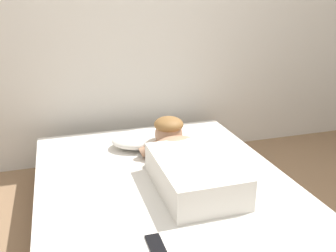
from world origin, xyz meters
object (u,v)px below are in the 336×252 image
(bed, at_px, (167,210))
(pillow, at_px, (147,139))
(person_lying, at_px, (186,162))
(coffee_cup, at_px, (190,150))
(cell_phone, at_px, (155,244))

(bed, height_order, pillow, pillow)
(pillow, height_order, person_lying, person_lying)
(coffee_cup, relative_size, cell_phone, 0.89)
(bed, xyz_separation_m, cell_phone, (-0.21, -0.51, 0.17))
(pillow, bearing_deg, coffee_cup, -46.51)
(bed, height_order, coffee_cup, coffee_cup)
(coffee_cup, bearing_deg, person_lying, -114.28)
(person_lying, bearing_deg, bed, -158.00)
(person_lying, height_order, cell_phone, person_lying)
(pillow, relative_size, person_lying, 0.57)
(pillow, xyz_separation_m, person_lying, (0.10, -0.55, 0.05))
(pillow, relative_size, cell_phone, 3.71)
(person_lying, bearing_deg, cell_phone, -121.64)
(coffee_cup, xyz_separation_m, cell_phone, (-0.48, -0.86, -0.03))
(person_lying, bearing_deg, pillow, 100.83)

